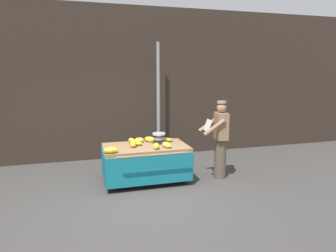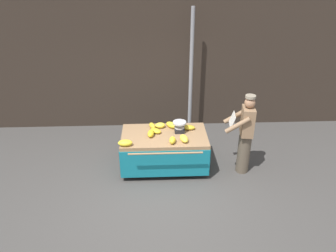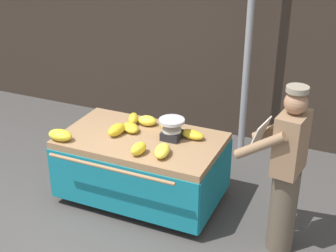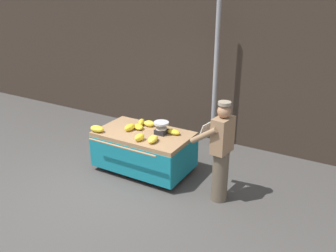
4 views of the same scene
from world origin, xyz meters
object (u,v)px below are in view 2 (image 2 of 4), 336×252
at_px(banana_bunch_7, 160,125).
at_px(banana_bunch_1, 172,140).
at_px(banana_cart, 164,144).
at_px(banana_bunch_8, 151,133).
at_px(weighing_scale, 179,127).
at_px(banana_bunch_4, 125,143).
at_px(banana_bunch_3, 171,125).
at_px(banana_bunch_5, 152,126).
at_px(vendor_person, 245,134).
at_px(street_pole, 191,74).
at_px(banana_bunch_0, 188,127).
at_px(banana_bunch_6, 184,138).
at_px(banana_bunch_2, 156,131).

bearing_deg(banana_bunch_7, banana_bunch_1, -71.07).
relative_size(banana_cart, banana_bunch_8, 7.12).
bearing_deg(weighing_scale, banana_bunch_1, -110.55).
xyz_separation_m(banana_bunch_1, banana_bunch_4, (-0.92, -0.06, -0.00)).
bearing_deg(banana_bunch_3, banana_bunch_1, -91.07).
xyz_separation_m(banana_cart, banana_bunch_5, (-0.25, 0.29, 0.27)).
distance_m(banana_bunch_3, vendor_person, 1.55).
height_order(banana_cart, banana_bunch_8, banana_bunch_8).
relative_size(banana_bunch_1, banana_bunch_7, 1.00).
bearing_deg(banana_bunch_8, vendor_person, -4.93).
height_order(street_pole, banana_bunch_4, street_pole).
bearing_deg(banana_bunch_1, banana_bunch_4, -176.19).
relative_size(banana_bunch_1, banana_bunch_3, 0.75).
relative_size(banana_bunch_0, banana_bunch_4, 1.02).
bearing_deg(banana_bunch_4, banana_bunch_1, 3.81).
relative_size(banana_bunch_3, banana_bunch_4, 1.01).
distance_m(street_pole, banana_bunch_5, 1.79).
relative_size(banana_bunch_4, banana_bunch_8, 1.11).
bearing_deg(banana_bunch_4, street_pole, 54.35).
relative_size(banana_bunch_8, vendor_person, 0.15).
xyz_separation_m(banana_bunch_3, banana_bunch_4, (-0.93, -0.72, 0.00)).
height_order(banana_bunch_1, vendor_person, vendor_person).
bearing_deg(banana_bunch_0, banana_cart, -157.90).
xyz_separation_m(street_pole, banana_bunch_8, (-0.98, -1.69, -0.69)).
relative_size(banana_bunch_7, banana_bunch_8, 0.84).
bearing_deg(banana_bunch_6, banana_cart, 144.28).
relative_size(banana_bunch_1, banana_bunch_5, 0.94).
bearing_deg(vendor_person, banana_cart, 172.50).
bearing_deg(street_pole, banana_bunch_6, -99.47).
bearing_deg(banana_bunch_2, banana_bunch_8, -124.90).
bearing_deg(banana_cart, weighing_scale, 18.57).
distance_m(banana_bunch_1, banana_bunch_8, 0.52).
bearing_deg(banana_bunch_7, banana_bunch_0, -9.91).
bearing_deg(weighing_scale, street_pole, 76.02).
distance_m(banana_cart, vendor_person, 1.66).
height_order(banana_bunch_5, banana_bunch_6, banana_bunch_5).
bearing_deg(banana_bunch_5, vendor_person, -15.20).
distance_m(weighing_scale, banana_bunch_7, 0.45).
xyz_separation_m(banana_bunch_0, banana_bunch_3, (-0.35, 0.10, 0.01)).
bearing_deg(vendor_person, banana_bunch_8, 175.07).
distance_m(banana_bunch_6, banana_bunch_8, 0.69).
bearing_deg(banana_bunch_7, street_pole, 59.58).
bearing_deg(banana_bunch_5, banana_bunch_6, -42.16).
bearing_deg(banana_bunch_1, banana_bunch_3, 88.93).
distance_m(banana_bunch_2, banana_bunch_5, 0.21).
xyz_separation_m(banana_bunch_2, banana_bunch_6, (0.56, -0.37, 0.01)).
xyz_separation_m(banana_bunch_4, banana_bunch_8, (0.49, 0.36, 0.00)).
height_order(street_pole, banana_bunch_5, street_pole).
bearing_deg(street_pole, banana_bunch_2, -119.53).
bearing_deg(banana_bunch_6, banana_bunch_0, 74.50).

